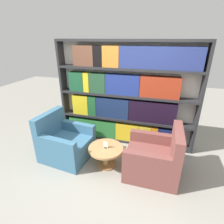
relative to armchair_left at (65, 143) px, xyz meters
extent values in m
plane|color=gray|center=(1.03, -0.32, -0.31)|extent=(14.00, 14.00, 0.00)
cube|color=silver|center=(1.03, 1.07, 0.82)|extent=(3.00, 0.05, 2.25)
cube|color=#262628|center=(-0.45, 0.94, 0.82)|extent=(0.05, 0.30, 2.25)
cube|color=#262628|center=(2.50, 0.94, 0.82)|extent=(0.05, 0.30, 2.25)
cube|color=#262628|center=(1.03, 0.94, -0.28)|extent=(2.90, 0.30, 0.05)
cube|color=#262628|center=(1.03, 0.94, 0.26)|extent=(2.90, 0.30, 0.05)
cube|color=#262628|center=(1.03, 0.94, 0.82)|extent=(2.90, 0.30, 0.05)
cube|color=#262628|center=(1.03, 0.94, 1.38)|extent=(2.90, 0.30, 0.05)
cube|color=#262628|center=(1.03, 0.94, 1.92)|extent=(2.90, 0.30, 0.05)
cube|color=#2D7737|center=(0.24, 0.92, -0.05)|extent=(1.17, 0.20, 0.41)
cube|color=gold|center=(1.10, 0.92, -0.05)|extent=(0.53, 0.20, 0.41)
cube|color=gold|center=(1.51, 0.92, -0.05)|extent=(0.26, 0.20, 0.41)
cube|color=orange|center=(1.71, 0.92, -0.05)|extent=(0.14, 0.20, 0.41)
cube|color=navy|center=(1.99, 0.92, -0.05)|extent=(0.40, 0.20, 0.41)
cube|color=gold|center=(-0.02, 0.92, 0.51)|extent=(0.38, 0.20, 0.46)
cube|color=#1D552C|center=(0.27, 0.92, 0.51)|extent=(0.19, 0.20, 0.46)
cube|color=#16274E|center=(0.75, 0.92, 0.51)|extent=(0.74, 0.20, 0.46)
cube|color=black|center=(1.62, 0.92, 0.51)|extent=(0.99, 0.20, 0.46)
cube|color=#1B5130|center=(-0.08, 0.92, 1.05)|extent=(0.33, 0.20, 0.42)
cube|color=gold|center=(0.16, 0.92, 1.05)|extent=(0.13, 0.20, 0.42)
cube|color=#22492F|center=(0.41, 0.92, 1.05)|extent=(0.37, 0.20, 0.42)
cube|color=navy|center=(0.96, 0.92, 1.05)|extent=(0.72, 0.20, 0.42)
cube|color=maroon|center=(1.72, 0.92, 1.05)|extent=(0.78, 0.20, 0.42)
cube|color=brown|center=(0.12, 0.92, 1.61)|extent=(0.45, 0.20, 0.41)
cube|color=black|center=(0.44, 0.92, 1.61)|extent=(0.18, 0.20, 0.41)
cube|color=#C97729|center=(0.71, 0.92, 1.61)|extent=(0.35, 0.20, 0.41)
cube|color=navy|center=(1.66, 0.92, 1.61)|extent=(1.53, 0.20, 0.41)
cube|color=#386684|center=(0.05, -0.01, -0.09)|extent=(0.98, 0.90, 0.43)
cube|color=#386684|center=(-0.33, 0.04, 0.37)|extent=(0.23, 0.82, 0.50)
cube|color=#386684|center=(0.08, -0.35, 0.22)|extent=(0.76, 0.20, 0.20)
cube|color=#386684|center=(0.15, 0.33, 0.22)|extent=(0.76, 0.20, 0.20)
cube|color=brown|center=(1.72, -0.01, -0.09)|extent=(0.90, 0.81, 0.43)
cube|color=brown|center=(2.10, -0.01, 0.37)|extent=(0.14, 0.81, 0.50)
cube|color=brown|center=(1.65, 0.34, 0.22)|extent=(0.76, 0.12, 0.20)
cube|color=brown|center=(1.65, -0.35, 0.22)|extent=(0.76, 0.12, 0.20)
cylinder|color=#AD7F4C|center=(0.88, -0.05, -0.13)|extent=(0.12, 0.12, 0.36)
cylinder|color=#AD7F4C|center=(0.88, -0.05, -0.29)|extent=(0.35, 0.35, 0.03)
cylinder|color=#AD7F4C|center=(0.88, -0.05, 0.08)|extent=(0.64, 0.64, 0.04)
cube|color=black|center=(0.88, -0.05, 0.10)|extent=(0.05, 0.06, 0.01)
cube|color=silver|center=(0.88, -0.05, 0.16)|extent=(0.08, 0.01, 0.12)
camera|label=1|loc=(1.74, -2.61, 1.97)|focal=28.00mm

